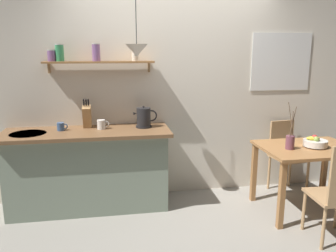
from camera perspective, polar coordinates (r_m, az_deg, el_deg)
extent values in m
plane|color=gray|center=(3.90, 2.13, -14.53)|extent=(14.00, 14.00, 0.00)
cube|color=silver|center=(4.17, 3.17, 6.72)|extent=(6.80, 0.10, 2.70)
cube|color=white|center=(4.51, 18.62, 10.24)|extent=(0.78, 0.01, 0.71)
cube|color=silver|center=(4.51, 18.60, 10.24)|extent=(0.72, 0.01, 0.65)
cube|color=gray|center=(3.96, -13.25, -7.50)|extent=(1.74, 0.52, 0.88)
cube|color=brown|center=(3.81, -13.62, -1.10)|extent=(1.83, 0.63, 0.04)
cylinder|color=#B7BABF|center=(3.88, -22.67, -1.25)|extent=(0.38, 0.38, 0.01)
cube|color=#9E6B3D|center=(3.88, -11.52, 10.57)|extent=(1.22, 0.18, 0.02)
cube|color=#99754C|center=(4.02, -19.55, 9.30)|extent=(0.02, 0.06, 0.12)
cube|color=#99754C|center=(3.99, -3.27, 9.97)|extent=(0.02, 0.06, 0.12)
cylinder|color=#7F5689|center=(3.93, -19.14, 11.15)|extent=(0.09, 0.09, 0.11)
cylinder|color=silver|center=(3.93, -19.20, 12.06)|extent=(0.09, 0.09, 0.01)
cylinder|color=#388E56|center=(3.92, -17.90, 11.67)|extent=(0.09, 0.09, 0.17)
cylinder|color=silver|center=(3.92, -17.99, 13.02)|extent=(0.10, 0.10, 0.01)
cylinder|color=#7F5689|center=(3.88, -12.09, 12.05)|extent=(0.09, 0.09, 0.18)
cylinder|color=silver|center=(3.88, -12.16, 13.46)|extent=(0.09, 0.09, 0.01)
cylinder|color=beige|center=(3.89, -5.60, 11.95)|extent=(0.07, 0.07, 0.14)
cylinder|color=silver|center=(3.89, -5.62, 13.04)|extent=(0.08, 0.08, 0.01)
cube|color=#9E6B3D|center=(4.00, 22.68, -3.51)|extent=(1.03, 0.77, 0.03)
cube|color=#9E6B3D|center=(3.63, 18.70, -11.12)|extent=(0.06, 0.06, 0.72)
cube|color=#9E6B3D|center=(4.18, 14.36, -7.61)|extent=(0.06, 0.06, 0.72)
cube|color=#9E6B3D|center=(4.63, 24.97, -6.45)|extent=(0.06, 0.06, 0.72)
cube|color=tan|center=(3.60, 26.19, -10.69)|extent=(0.44, 0.44, 0.03)
cylinder|color=tan|center=(3.74, 22.04, -13.13)|extent=(0.03, 0.03, 0.42)
cylinder|color=tan|center=(3.47, 24.87, -15.51)|extent=(0.03, 0.03, 0.42)
cube|color=tan|center=(4.52, 19.85, -5.04)|extent=(0.44, 0.45, 0.03)
cube|color=tan|center=(4.60, 18.68, -1.71)|extent=(0.34, 0.08, 0.43)
cylinder|color=tan|center=(4.37, 19.26, -8.90)|extent=(0.03, 0.03, 0.45)
cylinder|color=tan|center=(4.57, 22.54, -8.23)|extent=(0.03, 0.03, 0.45)
cylinder|color=tan|center=(4.63, 16.75, -7.54)|extent=(0.03, 0.03, 0.45)
cylinder|color=tan|center=(4.81, 19.96, -6.98)|extent=(0.03, 0.03, 0.45)
cylinder|color=silver|center=(4.02, 23.64, -3.20)|extent=(0.11, 0.11, 0.01)
cylinder|color=silver|center=(4.01, 23.69, -2.66)|extent=(0.25, 0.25, 0.07)
ellipsoid|color=yellow|center=(3.98, 23.38, -1.94)|extent=(0.15, 0.11, 0.04)
sphere|color=red|center=(3.99, 23.59, -1.86)|extent=(0.07, 0.07, 0.07)
sphere|color=#8EA84C|center=(3.96, 23.85, -2.05)|extent=(0.06, 0.06, 0.06)
cylinder|color=brown|center=(3.82, 19.98, -2.64)|extent=(0.09, 0.09, 0.15)
cylinder|color=brown|center=(3.77, 20.11, 1.12)|extent=(0.07, 0.04, 0.36)
cylinder|color=brown|center=(3.77, 20.29, 0.39)|extent=(0.01, 0.01, 0.27)
cylinder|color=brown|center=(3.77, 20.43, 0.74)|extent=(0.08, 0.04, 0.31)
cylinder|color=black|center=(3.88, -4.12, -0.07)|extent=(0.18, 0.18, 0.02)
cylinder|color=#232326|center=(3.86, -4.15, 1.57)|extent=(0.16, 0.16, 0.21)
sphere|color=black|center=(3.83, -4.18, 3.26)|extent=(0.02, 0.02, 0.02)
cone|color=#232326|center=(3.84, -5.61, 2.12)|extent=(0.04, 0.04, 0.04)
torus|color=black|center=(3.86, -2.83, 1.76)|extent=(0.13, 0.02, 0.13)
cube|color=tan|center=(3.93, -13.57, 1.59)|extent=(0.09, 0.18, 0.26)
cylinder|color=black|center=(3.88, -14.09, 3.91)|extent=(0.02, 0.04, 0.08)
cylinder|color=black|center=(3.88, -13.72, 3.93)|extent=(0.02, 0.04, 0.08)
cylinder|color=black|center=(3.88, -13.34, 3.94)|extent=(0.02, 0.04, 0.08)
cylinder|color=#3D5B89|center=(3.88, -17.75, -0.10)|extent=(0.08, 0.08, 0.09)
torus|color=#3D5B89|center=(3.87, -17.06, -0.05)|extent=(0.06, 0.01, 0.06)
cylinder|color=white|center=(3.85, -11.25, 0.26)|extent=(0.09, 0.09, 0.10)
torus|color=white|center=(3.84, -10.45, 0.32)|extent=(0.07, 0.01, 0.07)
cylinder|color=black|center=(3.65, -5.45, 17.81)|extent=(0.01, 0.01, 0.53)
cone|color=silver|center=(3.63, -5.34, 12.65)|extent=(0.23, 0.23, 0.13)
sphere|color=white|center=(3.63, -5.32, 11.95)|extent=(0.04, 0.04, 0.04)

